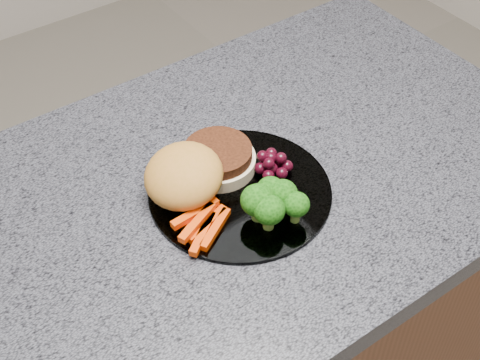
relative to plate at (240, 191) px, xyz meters
name	(u,v)px	position (x,y,z in m)	size (l,w,h in m)	color
countertop	(180,217)	(-0.09, 0.03, -0.02)	(1.20, 0.60, 0.04)	#4F505A
plate	(240,191)	(0.00, 0.00, 0.00)	(0.26, 0.26, 0.01)	white
burger	(196,172)	(-0.04, 0.04, 0.03)	(0.22, 0.17, 0.06)	beige
carrot_sticks	(202,224)	(-0.08, -0.03, 0.01)	(0.09, 0.07, 0.02)	#D93903
broccoli	(272,201)	(0.01, -0.07, 0.03)	(0.08, 0.08, 0.06)	#577C2D
grape_bunch	(272,164)	(0.06, 0.01, 0.02)	(0.05, 0.05, 0.03)	black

